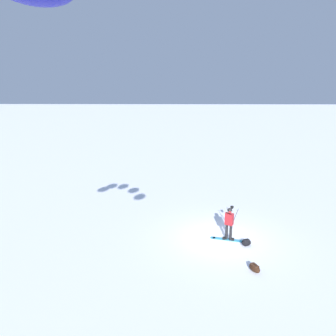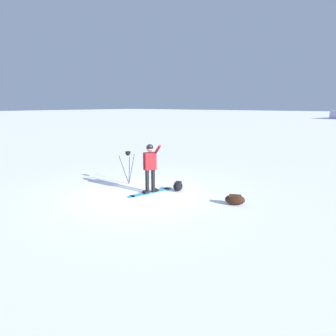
{
  "view_description": "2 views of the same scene",
  "coord_description": "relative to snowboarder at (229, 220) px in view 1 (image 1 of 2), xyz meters",
  "views": [
    {
      "loc": [
        15.41,
        -2.41,
        7.58
      ],
      "look_at": [
        6.07,
        -2.62,
        5.27
      ],
      "focal_mm": 34.27,
      "sensor_mm": 36.0,
      "label": 1
    },
    {
      "loc": [
        6.73,
        -7.1,
        3.07
      ],
      "look_at": [
        0.76,
        0.63,
        0.94
      ],
      "focal_mm": 31.02,
      "sensor_mm": 36.0,
      "label": 2
    }
  ],
  "objects": [
    {
      "name": "ground_plane",
      "position": [
        -0.17,
        -0.37,
        -1.07
      ],
      "size": [
        300.0,
        300.0,
        0.0
      ],
      "primitive_type": "plane",
      "color": "white"
    },
    {
      "name": "snowboarder",
      "position": [
        0.0,
        0.0,
        0.0
      ],
      "size": [
        0.78,
        0.48,
        1.77
      ],
      "color": "black",
      "rests_on": "ground_plane"
    },
    {
      "name": "snowboard",
      "position": [
        0.0,
        0.0,
        -1.05
      ],
      "size": [
        0.66,
        1.81,
        0.1
      ],
      "color": "teal",
      "rests_on": "ground_plane"
    },
    {
      "name": "gear_bag_large",
      "position": [
        0.64,
        0.79,
        -0.89
      ],
      "size": [
        0.46,
        0.57,
        0.35
      ],
      "color": "black",
      "rests_on": "ground_plane"
    },
    {
      "name": "camera_tripod",
      "position": [
        -1.47,
        0.38,
        -0.14
      ],
      "size": [
        0.6,
        0.62,
        1.31
      ],
      "color": "#262628",
      "rests_on": "ground_plane"
    },
    {
      "name": "gear_bag_small",
      "position": [
        2.94,
        0.64,
        -0.9
      ],
      "size": [
        0.69,
        0.54,
        0.33
      ],
      "color": "black",
      "rests_on": "ground_plane"
    }
  ]
}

